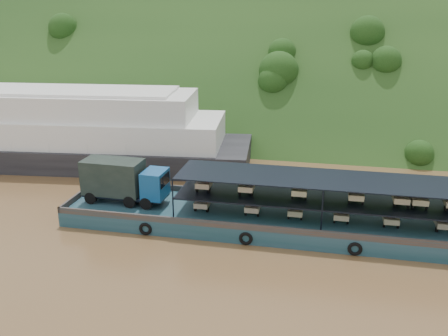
# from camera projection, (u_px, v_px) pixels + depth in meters

# --- Properties ---
(ground) EXTENTS (160.00, 160.00, 0.00)m
(ground) POSITION_uv_depth(u_px,v_px,m) (239.00, 215.00, 42.97)
(ground) COLOR brown
(ground) RESTS_ON ground
(hillside) EXTENTS (140.00, 39.60, 39.60)m
(hillside) POSITION_uv_depth(u_px,v_px,m) (281.00, 122.00, 76.36)
(hillside) COLOR #163412
(hillside) RESTS_ON ground
(cargo_barge) EXTENTS (35.00, 7.18, 4.86)m
(cargo_barge) POSITION_uv_depth(u_px,v_px,m) (260.00, 213.00, 40.52)
(cargo_barge) COLOR #123941
(cargo_barge) RESTS_ON ground
(passenger_ferry) EXTENTS (42.28, 14.59, 8.39)m
(passenger_ferry) POSITION_uv_depth(u_px,v_px,m) (66.00, 131.00, 56.23)
(passenger_ferry) COLOR black
(passenger_ferry) RESTS_ON ground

